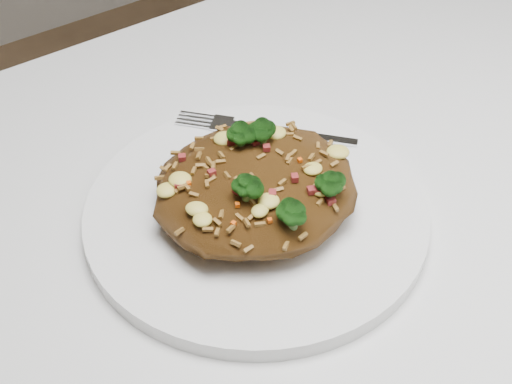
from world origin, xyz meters
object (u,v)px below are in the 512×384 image
Objects in this scene: plate at (256,212)px; fried_rice at (257,180)px; dining_table at (411,282)px; fork at (274,131)px.

plate is 0.04m from fried_rice.
fried_rice is (0.00, -0.00, 0.04)m from plate.
fried_rice is (-0.12, 0.07, 0.13)m from dining_table.
dining_table is 0.17m from plate.
dining_table is at bearing -20.45° from fork.
fork is at bearing 43.44° from plate.
fork is (0.07, 0.07, 0.01)m from plate.
dining_table is at bearing -31.84° from fried_rice.
fried_rice reaches higher than fork.
dining_table is 0.18m from fork.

